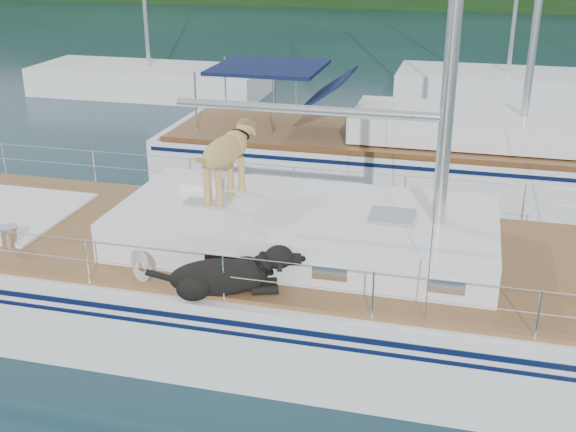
# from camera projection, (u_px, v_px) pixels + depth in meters

# --- Properties ---
(ground) EXTENTS (120.00, 120.00, 0.00)m
(ground) POSITION_uv_depth(u_px,v_px,m) (252.00, 317.00, 10.82)
(ground) COLOR black
(ground) RESTS_ON ground
(main_sailboat) EXTENTS (12.00, 4.04, 14.01)m
(main_sailboat) POSITION_uv_depth(u_px,v_px,m) (257.00, 277.00, 10.54)
(main_sailboat) COLOR white
(main_sailboat) RESTS_ON ground
(neighbor_sailboat) EXTENTS (11.00, 3.50, 13.30)m
(neighbor_sailboat) POSITION_uv_depth(u_px,v_px,m) (412.00, 158.00, 16.15)
(neighbor_sailboat) COLOR white
(neighbor_sailboat) RESTS_ON ground
(bg_boat_west) EXTENTS (8.00, 3.00, 11.65)m
(bg_boat_west) POSITION_uv_depth(u_px,v_px,m) (150.00, 81.00, 25.08)
(bg_boat_west) COLOR white
(bg_boat_west) RESTS_ON ground
(bg_boat_center) EXTENTS (7.20, 3.00, 11.65)m
(bg_boat_center) POSITION_uv_depth(u_px,v_px,m) (507.00, 87.00, 24.11)
(bg_boat_center) COLOR white
(bg_boat_center) RESTS_ON ground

